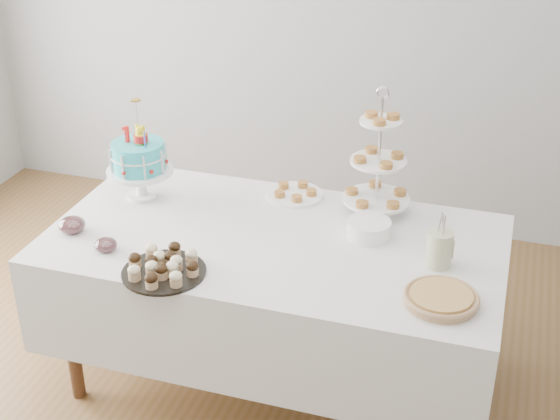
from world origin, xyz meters
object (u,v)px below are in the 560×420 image
(birthday_cake, at_px, (140,172))
(tiered_stand, at_px, (378,162))
(cupcake_tray, at_px, (163,265))
(pie, at_px, (441,298))
(jam_bowl_a, at_px, (106,245))
(jam_bowl_b, at_px, (72,225))
(utensil_pitcher, at_px, (440,248))
(pastry_plate, at_px, (295,193))
(table, at_px, (275,282))
(plate_stack, at_px, (369,229))

(birthday_cake, xyz_separation_m, tiered_stand, (1.07, 0.19, 0.12))
(cupcake_tray, bearing_deg, pie, 6.28)
(jam_bowl_a, xyz_separation_m, jam_bowl_b, (-0.21, 0.10, 0.01))
(cupcake_tray, xyz_separation_m, jam_bowl_a, (-0.30, 0.09, -0.01))
(cupcake_tray, bearing_deg, tiered_stand, 47.91)
(tiered_stand, height_order, utensil_pitcher, tiered_stand)
(pastry_plate, bearing_deg, cupcake_tray, -110.23)
(table, xyz_separation_m, tiered_stand, (0.36, 0.36, 0.47))
(table, relative_size, pie, 6.87)
(plate_stack, bearing_deg, jam_bowl_a, -156.29)
(plate_stack, bearing_deg, tiered_stand, 94.30)
(cupcake_tray, distance_m, jam_bowl_b, 0.55)
(birthday_cake, bearing_deg, jam_bowl_b, -102.29)
(pie, height_order, jam_bowl_b, jam_bowl_b)
(table, bearing_deg, cupcake_tray, -129.05)
(birthday_cake, height_order, jam_bowl_a, birthday_cake)
(tiered_stand, relative_size, utensil_pitcher, 2.57)
(pie, bearing_deg, birthday_cake, 162.37)
(birthday_cake, xyz_separation_m, pie, (1.44, -0.46, -0.10))
(plate_stack, bearing_deg, table, -161.18)
(table, height_order, jam_bowl_a, jam_bowl_a)
(jam_bowl_b, distance_m, utensil_pitcher, 1.54)
(cupcake_tray, distance_m, plate_stack, 0.88)
(cupcake_tray, distance_m, pie, 1.07)
(jam_bowl_a, distance_m, utensil_pitcher, 1.35)
(table, bearing_deg, utensil_pitcher, -1.39)
(pastry_plate, distance_m, jam_bowl_b, 1.02)
(jam_bowl_b, xyz_separation_m, utensil_pitcher, (1.53, 0.20, 0.05))
(jam_bowl_b, bearing_deg, utensil_pitcher, 7.40)
(table, relative_size, plate_stack, 10.27)
(pie, bearing_deg, pastry_plate, 138.18)
(cupcake_tray, bearing_deg, jam_bowl_a, 163.71)
(tiered_stand, bearing_deg, cupcake_tray, -132.09)
(pastry_plate, xyz_separation_m, utensil_pitcher, (0.72, -0.42, 0.06))
(table, height_order, cupcake_tray, cupcake_tray)
(jam_bowl_a, height_order, jam_bowl_b, jam_bowl_b)
(pie, height_order, utensil_pitcher, utensil_pitcher)
(plate_stack, bearing_deg, pie, -49.19)
(table, xyz_separation_m, jam_bowl_b, (-0.84, -0.22, 0.26))
(jam_bowl_a, bearing_deg, utensil_pitcher, 12.65)
(cupcake_tray, xyz_separation_m, jam_bowl_b, (-0.52, 0.18, -0.00))
(plate_stack, height_order, jam_bowl_b, plate_stack)
(pie, xyz_separation_m, pastry_plate, (-0.76, 0.68, -0.01))
(cupcake_tray, height_order, pastry_plate, cupcake_tray)
(tiered_stand, height_order, plate_stack, tiered_stand)
(tiered_stand, xyz_separation_m, pastry_plate, (-0.39, 0.04, -0.23))
(pastry_plate, bearing_deg, utensil_pitcher, -30.10)
(tiered_stand, distance_m, jam_bowl_a, 1.21)
(tiered_stand, relative_size, jam_bowl_b, 5.09)
(table, distance_m, pastry_plate, 0.47)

